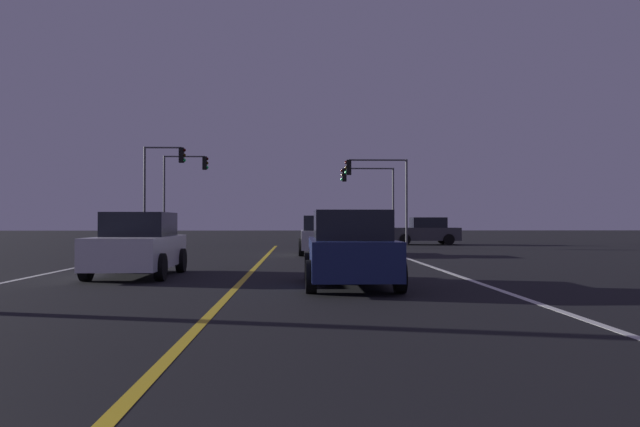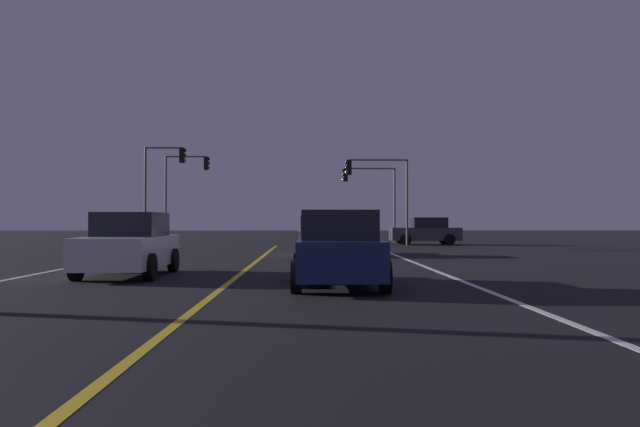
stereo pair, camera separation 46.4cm
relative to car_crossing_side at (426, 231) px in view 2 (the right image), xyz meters
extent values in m
cube|color=silver|center=(-3.61, -23.47, -0.82)|extent=(0.16, 43.15, 0.01)
cube|color=silver|center=(-14.88, -23.47, -0.82)|extent=(0.16, 43.15, 0.01)
cube|color=gold|center=(-9.25, -23.47, -0.82)|extent=(0.16, 43.15, 0.01)
cylinder|color=black|center=(-1.41, -0.90, -0.48)|extent=(0.68, 0.22, 0.68)
cylinder|color=black|center=(-1.41, 0.90, -0.48)|extent=(0.68, 0.22, 0.68)
cylinder|color=black|center=(1.29, -0.90, -0.48)|extent=(0.68, 0.22, 0.68)
cylinder|color=black|center=(1.29, 0.90, -0.48)|extent=(0.68, 0.22, 0.68)
cube|color=#38383D|center=(-0.06, 0.00, -0.16)|extent=(4.30, 1.80, 0.80)
cube|color=black|center=(0.19, 0.00, 0.56)|extent=(2.10, 1.60, 0.64)
cube|color=red|center=(2.04, -0.60, -0.06)|extent=(0.08, 0.24, 0.16)
cube|color=red|center=(2.04, 0.60, -0.06)|extent=(0.08, 0.24, 0.16)
cylinder|color=black|center=(-7.61, -24.05, -0.48)|extent=(0.22, 0.68, 0.68)
cylinder|color=black|center=(-5.81, -24.05, -0.48)|extent=(0.22, 0.68, 0.68)
cylinder|color=black|center=(-7.61, -26.75, -0.48)|extent=(0.22, 0.68, 0.68)
cylinder|color=black|center=(-5.81, -26.75, -0.48)|extent=(0.22, 0.68, 0.68)
cube|color=navy|center=(-6.71, -25.40, -0.16)|extent=(1.80, 4.30, 0.80)
cube|color=black|center=(-6.71, -25.65, 0.56)|extent=(1.60, 2.10, 0.64)
cube|color=red|center=(-7.31, -27.50, -0.06)|extent=(0.24, 0.08, 0.16)
cube|color=red|center=(-6.11, -27.50, -0.06)|extent=(0.24, 0.08, 0.16)
cylinder|color=black|center=(-7.78, -10.31, -0.48)|extent=(0.22, 0.68, 0.68)
cylinder|color=black|center=(-5.98, -10.31, -0.48)|extent=(0.22, 0.68, 0.68)
cylinder|color=black|center=(-7.78, -13.01, -0.48)|extent=(0.22, 0.68, 0.68)
cylinder|color=black|center=(-5.98, -13.01, -0.48)|extent=(0.22, 0.68, 0.68)
cube|color=#B7BABF|center=(-6.88, -11.66, -0.16)|extent=(1.80, 4.30, 0.80)
cube|color=black|center=(-6.88, -11.91, 0.56)|extent=(1.60, 2.10, 0.64)
cube|color=red|center=(-7.48, -13.76, -0.06)|extent=(0.24, 0.08, 0.16)
cube|color=red|center=(-6.28, -13.76, -0.06)|extent=(0.24, 0.08, 0.16)
cylinder|color=black|center=(-11.24, -23.95, -0.48)|extent=(0.22, 0.68, 0.68)
cylinder|color=black|center=(-13.04, -23.95, -0.48)|extent=(0.22, 0.68, 0.68)
cylinder|color=black|center=(-11.24, -21.25, -0.48)|extent=(0.22, 0.68, 0.68)
cylinder|color=black|center=(-13.04, -21.25, -0.48)|extent=(0.22, 0.68, 0.68)
cube|color=silver|center=(-12.14, -22.60, -0.16)|extent=(1.80, 4.30, 0.80)
cube|color=black|center=(-12.14, -22.35, 0.56)|extent=(1.60, 2.10, 0.64)
cube|color=red|center=(-11.54, -20.50, -0.06)|extent=(0.24, 0.08, 0.16)
cube|color=red|center=(-12.74, -20.50, -0.06)|extent=(0.24, 0.08, 0.16)
cylinder|color=#4C4C51|center=(-1.40, -1.39, 1.78)|extent=(0.14, 0.14, 5.20)
cylinder|color=#4C4C51|center=(-3.14, -1.39, 4.33)|extent=(3.49, 0.10, 0.10)
cube|color=black|center=(-4.89, -1.39, 3.88)|extent=(0.28, 0.36, 0.90)
sphere|color=#3A0605|center=(-5.05, -1.39, 4.18)|extent=(0.20, 0.20, 0.20)
sphere|color=#3C2706|center=(-5.05, -1.39, 3.88)|extent=(0.20, 0.20, 0.20)
sphere|color=#19E059|center=(-5.05, -1.39, 3.58)|extent=(0.20, 0.20, 0.20)
cylinder|color=#4C4C51|center=(-17.09, -1.39, 2.13)|extent=(0.14, 0.14, 5.91)
cylinder|color=#4C4C51|center=(-16.00, -1.39, 5.04)|extent=(2.19, 0.10, 0.10)
cube|color=black|center=(-14.91, -1.39, 4.59)|extent=(0.28, 0.36, 0.90)
sphere|color=#3A0605|center=(-14.75, -1.39, 4.89)|extent=(0.20, 0.20, 0.20)
sphere|color=#3C2706|center=(-14.75, -1.39, 4.59)|extent=(0.20, 0.20, 0.20)
sphere|color=#19E059|center=(-14.75, -1.39, 4.29)|extent=(0.20, 0.20, 0.20)
cylinder|color=#4C4C51|center=(-1.40, 4.11, 1.75)|extent=(0.14, 0.14, 5.15)
cylinder|color=#4C4C51|center=(-3.09, 4.11, 4.28)|extent=(3.37, 0.10, 0.10)
cube|color=black|center=(-4.77, 4.11, 3.83)|extent=(0.28, 0.36, 0.90)
sphere|color=#3A0605|center=(-4.93, 4.11, 4.13)|extent=(0.20, 0.20, 0.20)
sphere|color=#3C2706|center=(-4.93, 4.11, 3.83)|extent=(0.20, 0.20, 0.20)
sphere|color=#19E059|center=(-4.93, 4.11, 3.53)|extent=(0.20, 0.20, 0.20)
cylinder|color=#4C4C51|center=(-17.09, 4.11, 2.15)|extent=(0.14, 0.14, 5.94)
cylinder|color=#4C4C51|center=(-15.72, 4.11, 5.06)|extent=(2.75, 0.10, 0.10)
cube|color=black|center=(-14.34, 4.11, 4.61)|extent=(0.28, 0.36, 0.90)
sphere|color=#3A0605|center=(-14.18, 4.11, 4.91)|extent=(0.20, 0.20, 0.20)
sphere|color=#3C2706|center=(-14.18, 4.11, 4.61)|extent=(0.20, 0.20, 0.20)
sphere|color=#19E059|center=(-14.18, 4.11, 4.31)|extent=(0.20, 0.20, 0.20)
camera|label=1|loc=(-7.85, -39.64, 0.64)|focal=35.81mm
camera|label=2|loc=(-7.38, -39.64, 0.64)|focal=35.81mm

